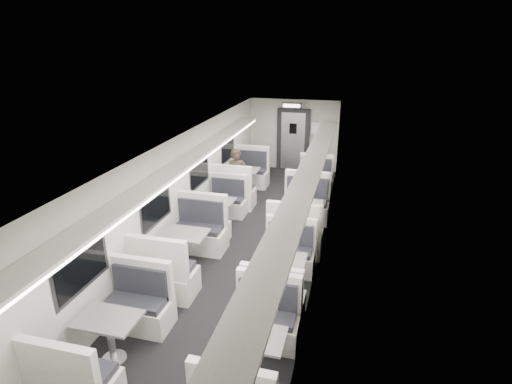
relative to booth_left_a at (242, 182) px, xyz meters
The scene contains 19 objects.
room 3.38m from the booth_left_a, 72.30° to the right, with size 3.24×12.24×2.64m.
booth_left_a is the anchor object (origin of this frame).
booth_left_b 2.13m from the booth_left_a, 90.00° to the right, with size 0.97×1.97×1.06m.
booth_left_c 4.12m from the booth_left_a, 90.00° to the right, with size 1.13×2.29×1.22m.
booth_left_d 6.59m from the booth_left_a, 90.00° to the right, with size 1.02×2.06×1.10m.
booth_right_a 2.01m from the booth_left_a, ahead, with size 0.99×2.01×1.07m.
booth_right_b 2.90m from the booth_left_a, 46.38° to the right, with size 1.13×2.29×1.22m.
booth_right_c 4.83m from the booth_left_a, 65.52° to the right, with size 0.98×1.99×1.07m.
booth_right_d 6.71m from the booth_left_a, 72.67° to the right, with size 0.99×2.00×1.07m.
passenger 0.82m from the booth_left_a, 85.12° to the right, with size 0.57×0.38×1.57m, color black.
window_a 1.09m from the booth_left_a, 151.40° to the left, with size 0.02×1.18×0.84m, color black.
window_b 2.21m from the booth_left_a, 104.16° to the right, with size 0.02×1.18×0.84m, color black.
window_c 4.27m from the booth_left_a, 96.73° to the right, with size 0.02×1.18×0.84m, color black.
window_d 6.42m from the booth_left_a, 94.41° to the right, with size 0.02×1.18×0.84m, color black.
luggage_rack_left 3.76m from the booth_left_a, 94.07° to the right, with size 0.46×10.40×0.09m.
luggage_rack_right 4.37m from the booth_left_a, 56.83° to the right, with size 0.46×10.40×0.09m.
vestibule_door 3.04m from the booth_left_a, 70.33° to the left, with size 1.10×0.13×2.10m.
exit_sign 3.14m from the booth_left_a, 66.59° to the left, with size 0.62×0.12×0.16m.
wall_notice 3.47m from the booth_left_a, 57.87° to the left, with size 0.32×0.02×0.40m, color white.
Camera 1 is at (2.05, -7.26, 4.26)m, focal length 28.00 mm.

